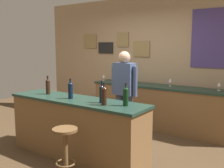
{
  "coord_description": "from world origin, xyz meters",
  "views": [
    {
      "loc": [
        2.69,
        -3.27,
        1.72
      ],
      "look_at": [
        0.07,
        0.45,
        1.05
      ],
      "focal_mm": 42.16,
      "sensor_mm": 36.0,
      "label": 1
    }
  ],
  "objects": [
    {
      "name": "wine_bottle_d",
      "position": [
        0.6,
        -0.49,
        1.06
      ],
      "size": [
        0.07,
        0.07,
        0.31
      ],
      "color": "black",
      "rests_on": "bar_counter"
    },
    {
      "name": "bartender",
      "position": [
        0.24,
        0.58,
        0.94
      ],
      "size": [
        0.52,
        0.21,
        1.62
      ],
      "color": "#384766",
      "rests_on": "ground_plane"
    },
    {
      "name": "wine_bottle_b",
      "position": [
        -0.07,
        -0.43,
        1.06
      ],
      "size": [
        0.07,
        0.07,
        0.31
      ],
      "color": "black",
      "rests_on": "bar_counter"
    },
    {
      "name": "wine_glass_c",
      "position": [
        1.56,
        1.75,
        1.01
      ],
      "size": [
        0.07,
        0.07,
        0.16
      ],
      "color": "silver",
      "rests_on": "side_counter"
    },
    {
      "name": "side_counter",
      "position": [
        0.4,
        1.65,
        0.45
      ],
      "size": [
        2.95,
        0.56,
        0.9
      ],
      "color": "brown",
      "rests_on": "ground_plane"
    },
    {
      "name": "bar_counter",
      "position": [
        0.0,
        -0.4,
        0.46
      ],
      "size": [
        2.34,
        0.6,
        0.92
      ],
      "color": "brown",
      "rests_on": "ground_plane"
    },
    {
      "name": "back_wall",
      "position": [
        0.02,
        2.03,
        1.41
      ],
      "size": [
        6.0,
        0.09,
        2.8
      ],
      "color": "tan",
      "rests_on": "ground_plane"
    },
    {
      "name": "wine_bottle_c",
      "position": [
        0.5,
        -0.4,
        1.06
      ],
      "size": [
        0.07,
        0.07,
        0.31
      ],
      "color": "black",
      "rests_on": "bar_counter"
    },
    {
      "name": "wine_glass_a",
      "position": [
        -0.98,
        1.6,
        1.01
      ],
      "size": [
        0.07,
        0.07,
        0.16
      ],
      "color": "silver",
      "rests_on": "side_counter"
    },
    {
      "name": "bar_stool",
      "position": [
        0.36,
        -0.99,
        0.46
      ],
      "size": [
        0.32,
        0.32,
        0.68
      ],
      "color": "brown",
      "rests_on": "ground_plane"
    },
    {
      "name": "ground_plane",
      "position": [
        0.0,
        0.0,
        0.0
      ],
      "size": [
        10.0,
        10.0,
        0.0
      ],
      "primitive_type": "plane",
      "color": "#4C3823"
    },
    {
      "name": "wine_bottle_a",
      "position": [
        -0.64,
        -0.38,
        1.06
      ],
      "size": [
        0.07,
        0.07,
        0.31
      ],
      "color": "black",
      "rests_on": "bar_counter"
    },
    {
      "name": "wine_glass_b",
      "position": [
        0.62,
        1.73,
        1.01
      ],
      "size": [
        0.07,
        0.07,
        0.16
      ],
      "color": "silver",
      "rests_on": "side_counter"
    },
    {
      "name": "wine_bottle_e",
      "position": [
        0.87,
        -0.36,
        1.06
      ],
      "size": [
        0.07,
        0.07,
        0.31
      ],
      "color": "black",
      "rests_on": "bar_counter"
    }
  ]
}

